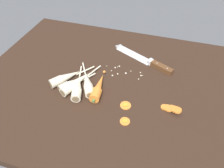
{
  "coord_description": "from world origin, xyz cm",
  "views": [
    {
      "loc": [
        20.15,
        -66.81,
        65.45
      ],
      "look_at": [
        0.0,
        -2.0,
        1.5
      ],
      "focal_mm": 35.28,
      "sensor_mm": 36.0,
      "label": 1
    }
  ],
  "objects_px": {
    "carrot_slice_stack": "(171,109)",
    "carrot_slice_stray_mid": "(125,121)",
    "whole_carrot": "(98,88)",
    "carrot_slice_stray_near": "(126,105)",
    "chefs_knife": "(141,58)",
    "parsnip_front": "(78,87)",
    "parsnip_mid_right": "(66,78)",
    "parsnip_outer": "(88,83)",
    "parsnip_mid_left": "(76,83)",
    "parsnip_back": "(72,84)"
  },
  "relations": [
    {
      "from": "carrot_slice_stack",
      "to": "carrot_slice_stray_mid",
      "type": "xyz_separation_m",
      "value": [
        -0.15,
        -0.1,
        -0.01
      ]
    },
    {
      "from": "whole_carrot",
      "to": "carrot_slice_stray_near",
      "type": "xyz_separation_m",
      "value": [
        0.13,
        -0.04,
        -0.02
      ]
    },
    {
      "from": "chefs_knife",
      "to": "parsnip_front",
      "type": "bearing_deg",
      "value": -124.68
    },
    {
      "from": "whole_carrot",
      "to": "parsnip_mid_right",
      "type": "xyz_separation_m",
      "value": [
        -0.16,
        0.02,
        -0.0
      ]
    },
    {
      "from": "carrot_slice_stray_near",
      "to": "carrot_slice_stray_mid",
      "type": "distance_m",
      "value": 0.08
    },
    {
      "from": "whole_carrot",
      "to": "carrot_slice_stray_mid",
      "type": "height_order",
      "value": "whole_carrot"
    },
    {
      "from": "whole_carrot",
      "to": "carrot_slice_stray_mid",
      "type": "relative_size",
      "value": 5.07
    },
    {
      "from": "carrot_slice_stack",
      "to": "carrot_slice_stray_near",
      "type": "bearing_deg",
      "value": -170.57
    },
    {
      "from": "parsnip_front",
      "to": "parsnip_mid_right",
      "type": "height_order",
      "value": "same"
    },
    {
      "from": "parsnip_front",
      "to": "parsnip_outer",
      "type": "bearing_deg",
      "value": 48.25
    },
    {
      "from": "chefs_knife",
      "to": "whole_carrot",
      "type": "distance_m",
      "value": 0.3
    },
    {
      "from": "carrot_slice_stack",
      "to": "carrot_slice_stray_near",
      "type": "height_order",
      "value": "carrot_slice_stack"
    },
    {
      "from": "whole_carrot",
      "to": "parsnip_mid_right",
      "type": "distance_m",
      "value": 0.16
    },
    {
      "from": "parsnip_mid_left",
      "to": "parsnip_mid_right",
      "type": "height_order",
      "value": "same"
    },
    {
      "from": "parsnip_back",
      "to": "parsnip_outer",
      "type": "bearing_deg",
      "value": 21.72
    },
    {
      "from": "chefs_knife",
      "to": "parsnip_front",
      "type": "distance_m",
      "value": 0.36
    },
    {
      "from": "parsnip_front",
      "to": "parsnip_back",
      "type": "bearing_deg",
      "value": 160.81
    },
    {
      "from": "parsnip_front",
      "to": "parsnip_back",
      "type": "xyz_separation_m",
      "value": [
        -0.03,
        0.01,
        0.0
      ]
    },
    {
      "from": "parsnip_mid_left",
      "to": "carrot_slice_stack",
      "type": "distance_m",
      "value": 0.4
    },
    {
      "from": "parsnip_front",
      "to": "carrot_slice_stray_near",
      "type": "bearing_deg",
      "value": -6.39
    },
    {
      "from": "parsnip_back",
      "to": "carrot_slice_stray_near",
      "type": "relative_size",
      "value": 3.78
    },
    {
      "from": "parsnip_outer",
      "to": "carrot_slice_stray_mid",
      "type": "distance_m",
      "value": 0.24
    },
    {
      "from": "chefs_knife",
      "to": "parsnip_mid_left",
      "type": "bearing_deg",
      "value": -128.83
    },
    {
      "from": "chefs_knife",
      "to": "parsnip_mid_right",
      "type": "height_order",
      "value": "parsnip_mid_right"
    },
    {
      "from": "whole_carrot",
      "to": "parsnip_back",
      "type": "xyz_separation_m",
      "value": [
        -0.11,
        -0.01,
        -0.0
      ]
    },
    {
      "from": "parsnip_front",
      "to": "carrot_slice_stack",
      "type": "bearing_deg",
      "value": 0.69
    },
    {
      "from": "parsnip_outer",
      "to": "carrot_slice_stack",
      "type": "height_order",
      "value": "parsnip_outer"
    },
    {
      "from": "carrot_slice_stray_mid",
      "to": "carrot_slice_stack",
      "type": "bearing_deg",
      "value": 34.0
    },
    {
      "from": "carrot_slice_stray_near",
      "to": "parsnip_mid_right",
      "type": "bearing_deg",
      "value": 167.83
    },
    {
      "from": "parsnip_front",
      "to": "parsnip_mid_right",
      "type": "distance_m",
      "value": 0.08
    },
    {
      "from": "carrot_slice_stack",
      "to": "chefs_knife",
      "type": "bearing_deg",
      "value": 121.5
    },
    {
      "from": "parsnip_front",
      "to": "carrot_slice_stray_mid",
      "type": "xyz_separation_m",
      "value": [
        0.23,
        -0.1,
        -0.02
      ]
    },
    {
      "from": "chefs_knife",
      "to": "carrot_slice_stray_mid",
      "type": "xyz_separation_m",
      "value": [
        0.02,
        -0.4,
        -0.0
      ]
    },
    {
      "from": "parsnip_back",
      "to": "carrot_slice_stack",
      "type": "bearing_deg",
      "value": -0.79
    },
    {
      "from": "chefs_knife",
      "to": "carrot_slice_stray_mid",
      "type": "bearing_deg",
      "value": -86.4
    },
    {
      "from": "whole_carrot",
      "to": "parsnip_outer",
      "type": "distance_m",
      "value": 0.06
    },
    {
      "from": "parsnip_mid_right",
      "to": "parsnip_back",
      "type": "bearing_deg",
      "value": -32.32
    },
    {
      "from": "parsnip_back",
      "to": "carrot_slice_stray_near",
      "type": "bearing_deg",
      "value": -8.02
    },
    {
      "from": "parsnip_mid_left",
      "to": "carrot_slice_stray_mid",
      "type": "relative_size",
      "value": 6.13
    },
    {
      "from": "whole_carrot",
      "to": "carrot_slice_stack",
      "type": "relative_size",
      "value": 2.4
    },
    {
      "from": "whole_carrot",
      "to": "carrot_slice_stray_mid",
      "type": "xyz_separation_m",
      "value": [
        0.15,
        -0.12,
        -0.02
      ]
    },
    {
      "from": "carrot_slice_stray_near",
      "to": "parsnip_outer",
      "type": "bearing_deg",
      "value": 162.26
    },
    {
      "from": "whole_carrot",
      "to": "parsnip_mid_left",
      "type": "xyz_separation_m",
      "value": [
        -0.1,
        0.0,
        -0.0
      ]
    },
    {
      "from": "whole_carrot",
      "to": "carrot_slice_stack",
      "type": "distance_m",
      "value": 0.3
    },
    {
      "from": "parsnip_back",
      "to": "carrot_slice_stack",
      "type": "distance_m",
      "value": 0.41
    },
    {
      "from": "chefs_knife",
      "to": "parsnip_mid_left",
      "type": "relative_size",
      "value": 1.43
    },
    {
      "from": "whole_carrot",
      "to": "carrot_slice_stack",
      "type": "height_order",
      "value": "whole_carrot"
    },
    {
      "from": "whole_carrot",
      "to": "parsnip_front",
      "type": "height_order",
      "value": "whole_carrot"
    },
    {
      "from": "parsnip_mid_right",
      "to": "parsnip_back",
      "type": "distance_m",
      "value": 0.05
    },
    {
      "from": "parsnip_mid_right",
      "to": "carrot_slice_stray_near",
      "type": "distance_m",
      "value": 0.29
    }
  ]
}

